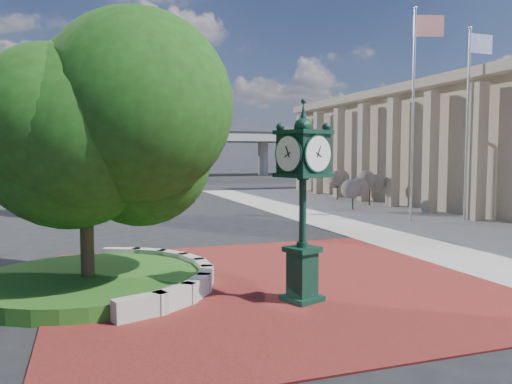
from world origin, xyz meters
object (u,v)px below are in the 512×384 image
object	(u,v)px
parked_car	(166,181)
flagpole_a	(413,113)
street_lamp_near	(198,123)
flagpole_b	(467,122)
street_lamp_far	(107,145)
post_clock	(303,194)

from	to	relation	value
parked_car	flagpole_a	bearing A→B (deg)	-97.99
street_lamp_near	parked_car	bearing A→B (deg)	89.35
flagpole_a	flagpole_b	distance (m)	3.23
flagpole_a	street_lamp_far	xyz separation A→B (m)	(-14.71, 31.13, -1.22)
post_clock	street_lamp_far	distance (m)	43.11
street_lamp_near	street_lamp_far	size ratio (longest dim) A/B	1.29
parked_car	post_clock	bearing A→B (deg)	-117.06
post_clock	street_lamp_near	size ratio (longest dim) A/B	0.48
post_clock	flagpole_a	world-z (taller)	flagpole_a
flagpole_b	street_lamp_near	bearing A→B (deg)	128.59
post_clock	parked_car	world-z (taller)	post_clock
flagpole_a	street_lamp_near	world-z (taller)	flagpole_a
parked_car	street_lamp_far	xyz separation A→B (m)	(-6.16, -1.09, 3.98)
post_clock	parked_car	xyz separation A→B (m)	(3.24, 44.06, -1.99)
post_clock	street_lamp_near	world-z (taller)	street_lamp_near
post_clock	parked_car	size ratio (longest dim) A/B	1.15
street_lamp_near	flagpole_a	bearing A→B (deg)	-58.59
flagpole_a	street_lamp_far	world-z (taller)	flagpole_a
flagpole_a	flagpole_b	bearing A→B (deg)	-10.36
flagpole_b	street_lamp_far	world-z (taller)	flagpole_b
post_clock	street_lamp_near	bearing A→B (deg)	83.38
parked_car	flagpole_b	xyz separation A→B (m)	(11.70, -32.80, 4.73)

